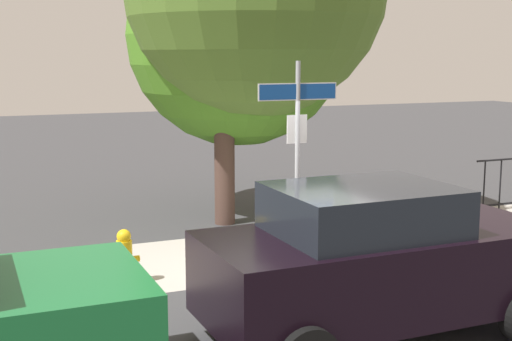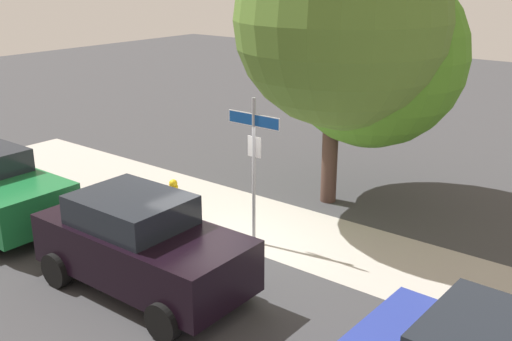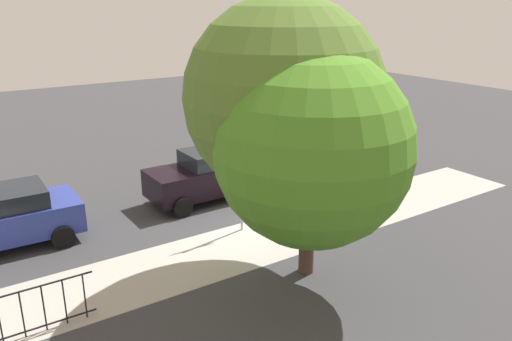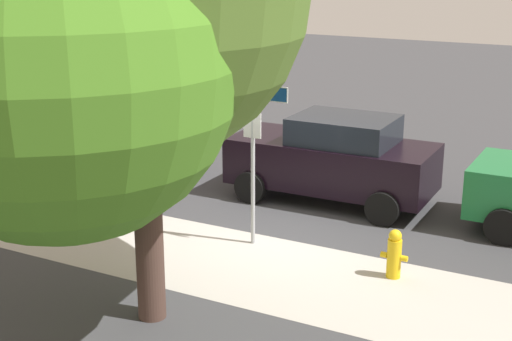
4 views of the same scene
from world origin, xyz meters
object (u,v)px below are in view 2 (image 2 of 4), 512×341
at_px(street_sign, 254,149).
at_px(car_black, 141,244).
at_px(shade_tree, 350,36).
at_px(fire_hydrant, 174,195).

bearing_deg(street_sign, car_black, -97.25).
height_order(street_sign, car_black, street_sign).
relative_size(shade_tree, fire_hydrant, 8.66).
bearing_deg(car_black, street_sign, 82.21).
relative_size(street_sign, car_black, 0.76).
height_order(shade_tree, fire_hydrant, shade_tree).
height_order(shade_tree, car_black, shade_tree).
relative_size(shade_tree, car_black, 1.67).
xyz_separation_m(street_sign, car_black, (-0.35, -2.73, -1.16)).
relative_size(street_sign, shade_tree, 0.46).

